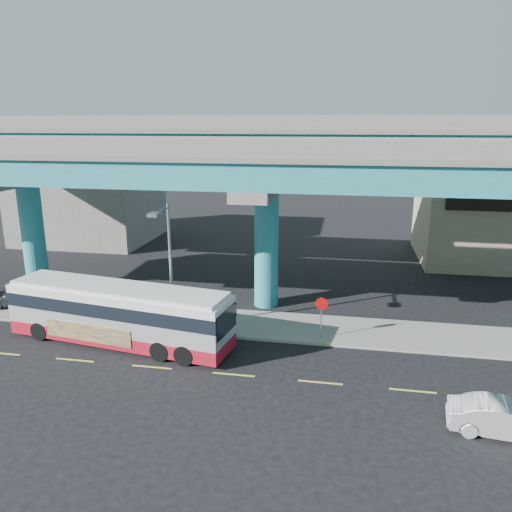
% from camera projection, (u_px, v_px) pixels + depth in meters
% --- Properties ---
extents(ground, '(120.00, 120.00, 0.00)m').
position_uv_depth(ground, '(235.00, 372.00, 23.38)').
color(ground, black).
rests_on(ground, ground).
extents(sidewalk, '(70.00, 4.00, 0.15)m').
position_uv_depth(sidewalk, '(256.00, 325.00, 28.58)').
color(sidewalk, gray).
rests_on(sidewalk, ground).
extents(lane_markings, '(58.00, 0.12, 0.01)m').
position_uv_depth(lane_markings, '(234.00, 375.00, 23.09)').
color(lane_markings, '#D8C64C').
rests_on(lane_markings, ground).
extents(viaduct, '(52.00, 12.40, 11.70)m').
position_uv_depth(viaduct, '(267.00, 160.00, 29.64)').
color(viaduct, '#20737A').
rests_on(viaduct, ground).
extents(building_beige, '(14.00, 10.23, 7.00)m').
position_uv_depth(building_beige, '(509.00, 220.00, 41.13)').
color(building_beige, tan).
rests_on(building_beige, ground).
extents(building_concrete, '(12.00, 10.00, 9.00)m').
position_uv_depth(building_concrete, '(89.00, 194.00, 48.48)').
color(building_concrete, gray).
rests_on(building_concrete, ground).
extents(transit_bus, '(12.47, 4.50, 3.14)m').
position_uv_depth(transit_bus, '(119.00, 312.00, 26.02)').
color(transit_bus, maroon).
rests_on(transit_bus, ground).
extents(sedan, '(2.40, 4.36, 1.32)m').
position_uv_depth(sedan, '(504.00, 419.00, 18.50)').
color(sedan, '#ADACB1').
rests_on(sedan, ground).
extents(parked_car, '(2.54, 4.30, 1.33)m').
position_uv_depth(parked_car, '(20.00, 296.00, 31.07)').
color(parked_car, '#2B2B2F').
rests_on(parked_car, sidewalk).
extents(street_lamp, '(0.50, 2.33, 7.03)m').
position_uv_depth(street_lamp, '(166.00, 251.00, 26.19)').
color(street_lamp, gray).
rests_on(street_lamp, sidewalk).
extents(stop_sign, '(0.69, 0.10, 2.30)m').
position_uv_depth(stop_sign, '(321.00, 309.00, 26.23)').
color(stop_sign, gray).
rests_on(stop_sign, sidewalk).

